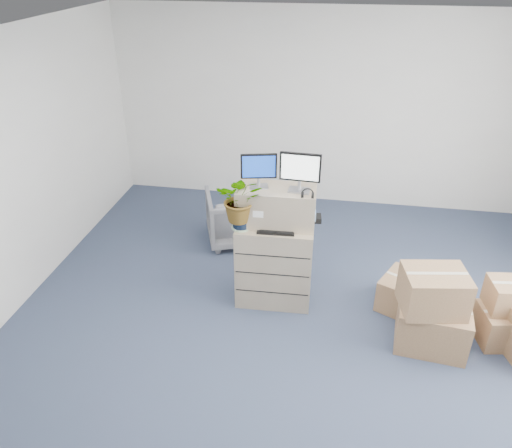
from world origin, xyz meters
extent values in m
plane|color=#29314A|center=(0.00, 0.00, 0.00)|extent=(7.00, 7.00, 0.00)
cube|color=silver|center=(0.00, 3.51, 1.40)|extent=(6.00, 0.02, 2.80)
cube|color=tan|center=(-0.28, 0.91, 0.47)|extent=(0.82, 0.52, 0.93)
cube|color=tan|center=(-0.28, 0.95, 1.13)|extent=(0.81, 0.43, 0.40)
cube|color=#99999E|center=(-0.47, 0.95, 1.34)|extent=(0.21, 0.18, 0.01)
cylinder|color=#99999E|center=(-0.47, 0.95, 1.39)|extent=(0.03, 0.03, 0.09)
cube|color=black|center=(-0.47, 0.95, 1.56)|extent=(0.36, 0.11, 0.26)
cube|color=navy|center=(-0.46, 0.94, 1.56)|extent=(0.32, 0.08, 0.22)
cube|color=#99999E|center=(-0.05, 0.93, 1.34)|extent=(0.22, 0.17, 0.01)
cylinder|color=#99999E|center=(-0.05, 0.93, 1.40)|extent=(0.03, 0.03, 0.10)
cube|color=black|center=(-0.05, 0.93, 1.59)|extent=(0.40, 0.05, 0.29)
cube|color=white|center=(-0.06, 0.92, 1.59)|extent=(0.36, 0.03, 0.25)
torus|color=black|center=(0.04, 0.81, 1.37)|extent=(0.12, 0.02, 0.12)
cube|color=black|center=(-0.26, 0.78, 0.94)|extent=(0.38, 0.17, 0.02)
ellipsoid|color=silver|center=(0.05, 0.86, 0.95)|extent=(0.10, 0.07, 0.03)
cylinder|color=gray|center=(-0.21, 0.99, 1.06)|extent=(0.07, 0.07, 0.25)
cube|color=silver|center=(-0.31, 0.92, 0.94)|extent=(0.06, 0.05, 0.02)
cube|color=black|center=(-0.31, 0.92, 1.01)|extent=(0.06, 0.04, 0.11)
cube|color=black|center=(0.08, 1.07, 0.96)|extent=(0.20, 0.16, 0.06)
cube|color=#3C81CC|center=(0.01, 1.00, 1.03)|extent=(0.23, 0.13, 0.08)
cylinder|color=#97B793|center=(-0.62, 0.79, 0.94)|extent=(0.20, 0.20, 0.01)
cylinder|color=black|center=(-0.62, 0.79, 1.01)|extent=(0.17, 0.17, 0.13)
imported|color=#215518|center=(-0.62, 0.79, 1.21)|extent=(0.47, 0.52, 0.39)
imported|color=slate|center=(-0.95, 2.07, 0.38)|extent=(0.93, 0.90, 0.76)
cube|color=brown|center=(1.34, 0.43, 0.23)|extent=(0.71, 0.58, 0.46)
cube|color=brown|center=(2.06, 0.61, 0.18)|extent=(0.57, 0.49, 0.36)
cube|color=brown|center=(1.17, 0.97, 0.18)|extent=(0.72, 0.70, 0.37)
cube|color=brown|center=(1.28, 0.41, 0.66)|extent=(0.64, 0.54, 0.40)
cube|color=brown|center=(2.04, 0.66, 0.52)|extent=(0.43, 0.39, 0.30)
camera|label=1|loc=(0.29, -3.55, 3.47)|focal=35.00mm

